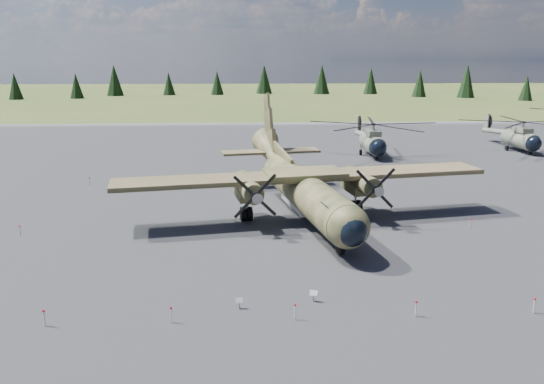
{
  "coord_description": "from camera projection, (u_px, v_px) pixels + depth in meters",
  "views": [
    {
      "loc": [
        -0.41,
        -37.04,
        12.37
      ],
      "look_at": [
        1.71,
        2.0,
        2.59
      ],
      "focal_mm": 35.0,
      "sensor_mm": 36.0,
      "label": 1
    }
  ],
  "objects": [
    {
      "name": "barrier_fence",
      "position": [
        244.0,
        227.0,
        38.69
      ],
      "size": [
        33.12,
        29.62,
        0.85
      ],
      "color": "silver",
      "rests_on": "ground"
    },
    {
      "name": "apron",
      "position": [
        249.0,
        198.0,
        48.6
      ],
      "size": [
        120.0,
        120.0,
        0.04
      ],
      "primitive_type": "cube",
      "color": "slate",
      "rests_on": "ground"
    },
    {
      "name": "info_placard_right",
      "position": [
        314.0,
        294.0,
        27.79
      ],
      "size": [
        0.44,
        0.29,
        0.64
      ],
      "rotation": [
        0.0,
        0.0,
        -0.31
      ],
      "color": "gray",
      "rests_on": "ground"
    },
    {
      "name": "ground",
      "position": [
        250.0,
        233.0,
        38.91
      ],
      "size": [
        500.0,
        500.0,
        0.0
      ],
      "primitive_type": "plane",
      "color": "brown",
      "rests_on": "ground"
    },
    {
      "name": "treeline",
      "position": [
        182.0,
        160.0,
        41.12
      ],
      "size": [
        330.49,
        334.42,
        10.89
      ],
      "color": "black",
      "rests_on": "ground"
    },
    {
      "name": "helicopter_mid",
      "position": [
        521.0,
        130.0,
        72.67
      ],
      "size": [
        17.33,
        20.05,
        4.25
      ],
      "rotation": [
        0.0,
        0.0,
        0.04
      ],
      "color": "gray",
      "rests_on": "ground"
    },
    {
      "name": "transport_plane",
      "position": [
        301.0,
        182.0,
        42.75
      ],
      "size": [
        29.64,
        26.69,
        9.77
      ],
      "rotation": [
        0.0,
        0.0,
        0.17
      ],
      "color": "#353F22",
      "rests_on": "ground"
    },
    {
      "name": "info_placard_left",
      "position": [
        239.0,
        301.0,
        26.99
      ],
      "size": [
        0.4,
        0.18,
        0.62
      ],
      "rotation": [
        0.0,
        0.0,
        0.04
      ],
      "color": "gray",
      "rests_on": "ground"
    },
    {
      "name": "helicopter_near",
      "position": [
        372.0,
        133.0,
        69.01
      ],
      "size": [
        17.63,
        20.6,
        4.4
      ],
      "rotation": [
        0.0,
        0.0,
        -0.02
      ],
      "color": "gray",
      "rests_on": "ground"
    }
  ]
}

